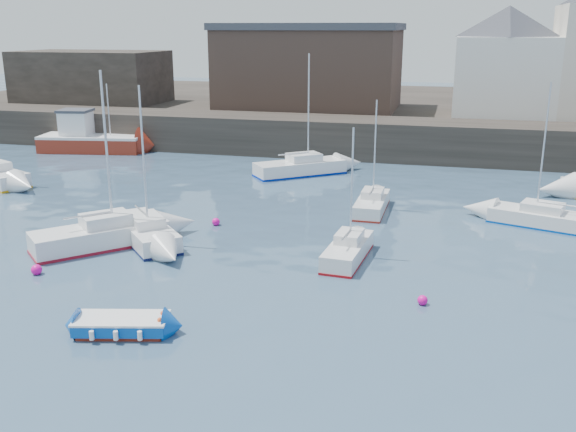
% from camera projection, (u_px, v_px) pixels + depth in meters
% --- Properties ---
extents(water, '(220.00, 220.00, 0.00)m').
position_uv_depth(water, '(189.00, 371.00, 19.51)').
color(water, '#2D4760').
rests_on(water, ground).
extents(quay_wall, '(90.00, 5.00, 3.00)m').
position_uv_depth(quay_wall, '(360.00, 138.00, 51.57)').
color(quay_wall, '#28231E').
rests_on(quay_wall, ground).
extents(land_strip, '(90.00, 32.00, 2.80)m').
position_uv_depth(land_strip, '(385.00, 112.00, 68.31)').
color(land_strip, '#28231E').
rests_on(land_strip, ground).
extents(bldg_east_d, '(11.14, 11.14, 8.95)m').
position_uv_depth(bldg_east_d, '(505.00, 61.00, 53.29)').
color(bldg_east_d, white).
rests_on(bldg_east_d, land_strip).
extents(warehouse, '(16.40, 10.40, 7.60)m').
position_uv_depth(warehouse, '(310.00, 66.00, 59.00)').
color(warehouse, '#3D2D26').
rests_on(warehouse, land_strip).
extents(bldg_west, '(14.00, 8.00, 5.00)m').
position_uv_depth(bldg_west, '(92.00, 77.00, 63.76)').
color(bldg_west, '#353028').
rests_on(bldg_west, land_strip).
extents(blue_dinghy, '(3.39, 2.08, 0.60)m').
position_uv_depth(blue_dinghy, '(122.00, 325.00, 21.82)').
color(blue_dinghy, maroon).
rests_on(blue_dinghy, ground).
extents(fishing_boat, '(8.90, 4.57, 5.62)m').
position_uv_depth(fishing_boat, '(89.00, 138.00, 53.80)').
color(fishing_boat, maroon).
rests_on(fishing_boat, ground).
extents(sailboat_a, '(5.79, 6.01, 8.22)m').
position_uv_depth(sailboat_a, '(101.00, 235.00, 30.39)').
color(sailboat_a, white).
rests_on(sailboat_a, ground).
extents(sailboat_b, '(5.37, 5.57, 7.55)m').
position_uv_depth(sailboat_b, '(145.00, 231.00, 31.31)').
color(sailboat_b, white).
rests_on(sailboat_b, ground).
extents(sailboat_c, '(1.78, 4.58, 5.91)m').
position_uv_depth(sailboat_c, '(348.00, 250.00, 28.76)').
color(sailboat_c, white).
rests_on(sailboat_c, ground).
extents(sailboat_d, '(6.13, 3.62, 7.45)m').
position_uv_depth(sailboat_d, '(547.00, 218.00, 33.53)').
color(sailboat_d, white).
rests_on(sailboat_d, ground).
extents(sailboat_f, '(1.56, 4.79, 6.22)m').
position_uv_depth(sailboat_f, '(372.00, 203.00, 36.41)').
color(sailboat_f, white).
rests_on(sailboat_f, ground).
extents(sailboat_h, '(6.34, 5.70, 8.35)m').
position_uv_depth(sailboat_h, '(300.00, 167.00, 45.33)').
color(sailboat_h, white).
rests_on(sailboat_h, ground).
extents(buoy_near, '(0.46, 0.46, 0.46)m').
position_uv_depth(buoy_near, '(37.00, 274.00, 27.15)').
color(buoy_near, '#F10993').
rests_on(buoy_near, ground).
extents(buoy_mid, '(0.39, 0.39, 0.39)m').
position_uv_depth(buoy_mid, '(422.00, 304.00, 24.19)').
color(buoy_mid, '#F10993').
rests_on(buoy_mid, ground).
extents(buoy_far, '(0.42, 0.42, 0.42)m').
position_uv_depth(buoy_far, '(216.00, 225.00, 33.88)').
color(buoy_far, '#F10993').
rests_on(buoy_far, ground).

